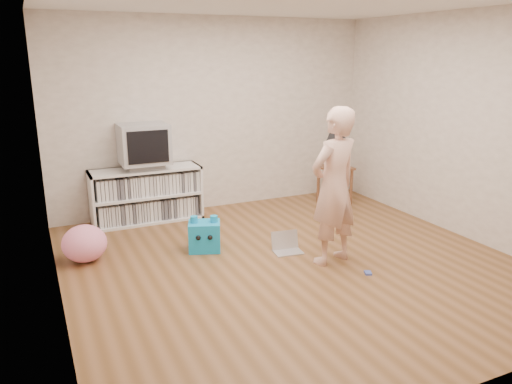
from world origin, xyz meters
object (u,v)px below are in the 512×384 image
Objects in this scene: crt_tv at (143,144)px; plush_pink at (84,243)px; dvd_deck at (145,166)px; media_unit at (146,194)px; laptop at (286,246)px; side_table at (335,176)px; table_lamp at (337,139)px; person at (334,187)px; plush_blue at (204,236)px.

crt_tv is 1.30× the size of plush_pink.
dvd_deck is 0.75× the size of crt_tv.
laptop is (1.15, -1.71, -0.29)m from media_unit.
side_table is at bearing 10.73° from plush_pink.
dvd_deck is 2.68m from table_lamp.
dvd_deck reaches higher than laptop.
dvd_deck is at bearing -69.74° from person.
table_lamp is at bearing 0.00° from side_table.
crt_tv is at bearing -90.00° from dvd_deck.
media_unit is 0.39m from dvd_deck.
crt_tv is (0.00, -0.00, 0.29)m from dvd_deck.
table_lamp is (2.65, -0.37, -0.08)m from crt_tv.
table_lamp is at bearing -7.95° from dvd_deck.
side_table reaches higher than plush_blue.
dvd_deck is 0.87× the size of table_lamp.
person is at bearing -17.54° from plush_blue.
crt_tv reaches higher than plush_pink.
side_table reaches higher than laptop.
plush_blue is at bearing -158.36° from table_lamp.
plush_pink is (-3.55, -0.67, -0.75)m from table_lamp.
table_lamp is at bearing 41.67° from plush_blue.
crt_tv reaches higher than table_lamp.
person is at bearing -124.30° from side_table.
person is 3.52× the size of plush_pink.
dvd_deck is at bearing -90.00° from media_unit.
dvd_deck is 2.16m from laptop.
plush_blue is (-2.31, -0.92, -0.77)m from table_lamp.
table_lamp is 2.19m from laptop.
table_lamp is 1.24× the size of plush_blue.
table_lamp is 1.53× the size of laptop.
plush_blue is (-0.81, 0.41, 0.11)m from laptop.
side_table is 1.32× the size of plush_blue.
table_lamp is 0.32× the size of person.
side_table is 1.07× the size of table_lamp.
plush_pink is (-3.55, -0.67, -0.22)m from side_table.
dvd_deck reaches higher than media_unit.
person reaches higher than plush_blue.
plush_pink is (-0.90, -1.06, -0.15)m from media_unit.
media_unit is 2.72× the size of table_lamp.
side_table is 0.53m from table_lamp.
person is (1.44, -2.14, 0.08)m from dvd_deck.
plush_blue is at bearing -158.36° from side_table.
person is 4.82× the size of laptop.
table_lamp reaches higher than plush_pink.
laptop is (1.15, -1.69, -0.96)m from crt_tv.
media_unit is at bearing 131.32° from laptop.
plush_pink is at bearing -171.10° from plush_blue.
plush_pink is (-2.35, 1.09, -0.62)m from person.
plush_blue is at bearing -51.35° from person.
plush_blue is (0.34, -1.30, -0.18)m from media_unit.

